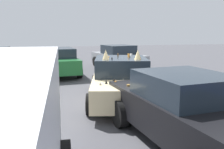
# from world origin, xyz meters

# --- Properties ---
(ground_plane) EXTENTS (60.00, 60.00, 0.00)m
(ground_plane) POSITION_xyz_m (0.00, 0.00, 0.00)
(ground_plane) COLOR #47474C
(art_car_decorated) EXTENTS (4.74, 2.78, 1.72)m
(art_car_decorated) POSITION_xyz_m (0.02, -0.01, 0.70)
(art_car_decorated) COLOR beige
(art_car_decorated) RESTS_ON ground
(parked_sedan_row_back_far) EXTENTS (4.51, 2.71, 1.42)m
(parked_sedan_row_back_far) POSITION_xyz_m (7.23, -1.99, 0.69)
(parked_sedan_row_back_far) COLOR gray
(parked_sedan_row_back_far) RESTS_ON ground
(parked_sedan_row_back_center) EXTENTS (4.68, 2.32, 1.41)m
(parked_sedan_row_back_center) POSITION_xyz_m (5.70, 1.80, 0.72)
(parked_sedan_row_back_center) COLOR #1E602D
(parked_sedan_row_back_center) RESTS_ON ground
(parked_sedan_far_left) EXTENTS (4.57, 2.29, 1.46)m
(parked_sedan_far_left) POSITION_xyz_m (-3.41, -0.33, 0.72)
(parked_sedan_far_left) COLOR black
(parked_sedan_far_left) RESTS_ON ground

